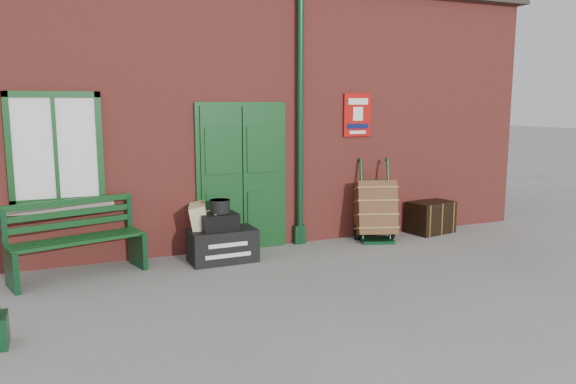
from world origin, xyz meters
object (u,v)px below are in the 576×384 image
bench (76,237)px  houdini_trunk (223,245)px  dark_trunk (431,217)px  porter_trolley (375,210)px

bench → houdini_trunk: 1.97m
bench → houdini_trunk: bearing=-18.0°
bench → houdini_trunk: bench is taller
bench → dark_trunk: size_ratio=2.30×
bench → dark_trunk: bench is taller
bench → porter_trolley: (4.64, 0.17, -0.01)m
bench → dark_trunk: (5.81, 0.24, -0.25)m
bench → houdini_trunk: size_ratio=1.86×
bench → porter_trolley: 4.64m
bench → porter_trolley: porter_trolley is taller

